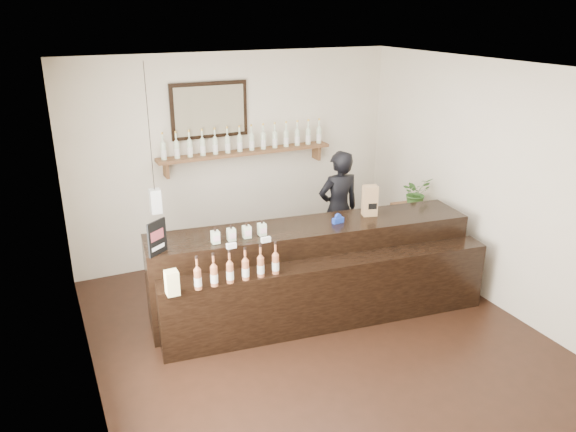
% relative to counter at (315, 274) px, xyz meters
% --- Properties ---
extents(ground, '(5.00, 5.00, 0.00)m').
position_rel_counter_xyz_m(ground, '(-0.23, -0.56, -0.48)').
color(ground, black).
rests_on(ground, ground).
extents(room_shell, '(5.00, 5.00, 5.00)m').
position_rel_counter_xyz_m(room_shell, '(-0.23, -0.56, 1.22)').
color(room_shell, beige).
rests_on(room_shell, ground).
extents(back_wall_decor, '(2.66, 0.96, 1.69)m').
position_rel_counter_xyz_m(back_wall_decor, '(-0.37, 1.81, 1.27)').
color(back_wall_decor, brown).
rests_on(back_wall_decor, ground).
extents(counter, '(3.73, 1.39, 1.20)m').
position_rel_counter_xyz_m(counter, '(0.00, 0.00, 0.00)').
color(counter, black).
rests_on(counter, ground).
extents(promo_sign, '(0.21, 0.16, 0.35)m').
position_rel_counter_xyz_m(promo_sign, '(-1.73, 0.07, 0.72)').
color(promo_sign, black).
rests_on(promo_sign, counter).
extents(paper_bag, '(0.19, 0.16, 0.36)m').
position_rel_counter_xyz_m(paper_bag, '(0.77, 0.13, 0.73)').
color(paper_bag, '#A27E4E').
rests_on(paper_bag, counter).
extents(tape_dispenser, '(0.14, 0.07, 0.11)m').
position_rel_counter_xyz_m(tape_dispenser, '(0.31, 0.06, 0.59)').
color(tape_dispenser, '#1734A2').
rests_on(tape_dispenser, counter).
extents(side_cabinet, '(0.46, 0.61, 0.83)m').
position_rel_counter_xyz_m(side_cabinet, '(1.77, 0.57, -0.07)').
color(side_cabinet, brown).
rests_on(side_cabinet, ground).
extents(potted_plant, '(0.40, 0.36, 0.41)m').
position_rel_counter_xyz_m(potted_plant, '(1.77, 0.57, 0.56)').
color(potted_plant, '#3C6C2B').
rests_on(potted_plant, side_cabinet).
extents(shopkeeper, '(0.67, 0.45, 1.81)m').
position_rel_counter_xyz_m(shopkeeper, '(0.85, 0.99, 0.42)').
color(shopkeeper, black).
rests_on(shopkeeper, ground).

